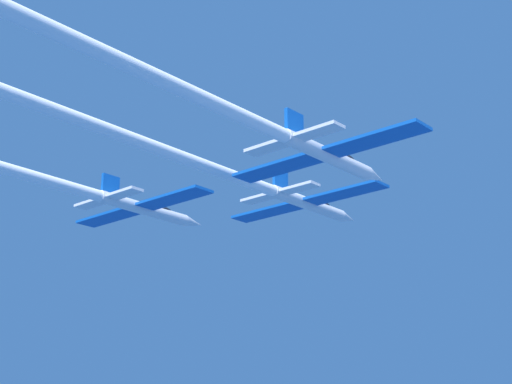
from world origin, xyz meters
TOP-DOWN VIEW (x-y plane):
  - jet_lead at (0.70, -18.46)m, footprint 17.11×61.31m
  - jet_right_wing at (10.91, -25.33)m, footprint 17.11×52.63m

SIDE VIEW (x-z plane):
  - jet_right_wing at x=10.91m, z-range -1.96..0.87m
  - jet_lead at x=0.70m, z-range -1.17..1.66m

